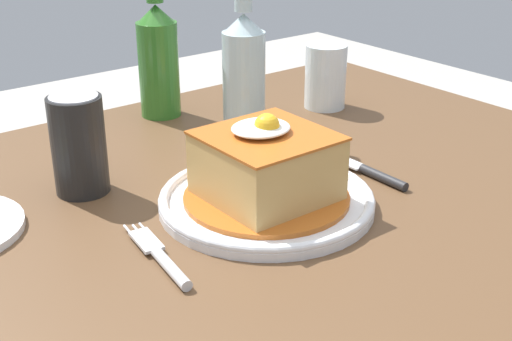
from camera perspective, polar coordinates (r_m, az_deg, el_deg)
name	(u,v)px	position (r m, az deg, el deg)	size (l,w,h in m)	color
dining_table	(203,294)	(0.87, -4.39, -10.08)	(1.22, 0.80, 0.73)	brown
main_plate	(266,200)	(0.82, 0.86, -2.42)	(0.26, 0.26, 0.02)	white
sandwich_meal	(266,168)	(0.80, 0.87, 0.23)	(0.20, 0.20, 0.11)	#B75B1E
fork	(163,259)	(0.72, -7.68, -7.22)	(0.03, 0.14, 0.01)	silver
knife	(370,172)	(0.91, 9.33, -0.09)	(0.02, 0.17, 0.01)	#262628
soda_can	(79,145)	(0.87, -14.38, 2.07)	(0.07, 0.07, 0.12)	black
beer_bottle_clear	(244,66)	(1.03, -1.01, 8.58)	(0.06, 0.06, 0.27)	#ADC6CC
beer_bottle_green	(158,54)	(1.11, -8.06, 9.44)	(0.06, 0.06, 0.27)	#2D6B23
drinking_glass	(325,81)	(1.16, 5.72, 7.37)	(0.07, 0.07, 0.10)	#3F2314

